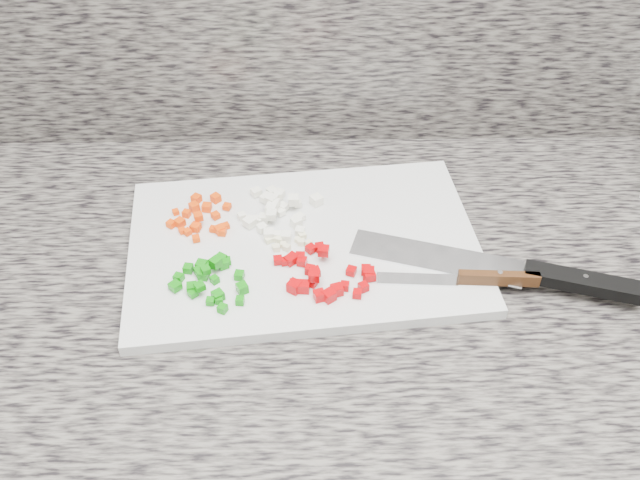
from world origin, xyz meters
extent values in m
cube|color=silver|center=(0.00, 1.44, 0.43)|extent=(3.92, 0.62, 0.86)
cube|color=#66615A|center=(0.00, 1.44, 0.88)|extent=(3.96, 0.64, 0.04)
cube|color=silver|center=(-0.11, 1.49, 0.91)|extent=(0.46, 0.34, 0.01)
cube|color=#F34105|center=(-0.28, 1.54, 0.92)|extent=(0.01, 0.01, 0.01)
cube|color=#F34105|center=(-0.22, 1.50, 0.92)|extent=(0.02, 0.02, 0.01)
cube|color=#F34105|center=(-0.23, 1.53, 0.92)|extent=(0.01, 0.01, 0.01)
cube|color=#F34105|center=(-0.25, 1.49, 0.92)|extent=(0.01, 0.01, 0.01)
cube|color=#F34105|center=(-0.26, 1.54, 0.92)|extent=(0.01, 0.01, 0.01)
cube|color=#F34105|center=(-0.23, 1.51, 0.92)|extent=(0.01, 0.01, 0.01)
cube|color=#F34105|center=(-0.28, 1.52, 0.92)|extent=(0.01, 0.01, 0.01)
cube|color=#F34105|center=(-0.22, 1.50, 0.92)|extent=(0.01, 0.01, 0.01)
cube|color=#F34105|center=(-0.27, 1.52, 0.92)|extent=(0.02, 0.02, 0.01)
cube|color=#F34105|center=(-0.26, 1.57, 0.92)|extent=(0.02, 0.02, 0.01)
cube|color=#F34105|center=(-0.26, 1.50, 0.92)|extent=(0.01, 0.01, 0.01)
cube|color=#F34105|center=(-0.26, 1.55, 0.92)|extent=(0.02, 0.02, 0.01)
cube|color=#F34105|center=(-0.25, 1.52, 0.93)|extent=(0.01, 0.01, 0.01)
cube|color=#F34105|center=(-0.24, 1.55, 0.92)|extent=(0.01, 0.01, 0.01)
cube|color=#F34105|center=(-0.23, 1.57, 0.92)|extent=(0.02, 0.02, 0.01)
cube|color=#F34105|center=(-0.21, 1.51, 0.92)|extent=(0.01, 0.01, 0.01)
cube|color=#F34105|center=(-0.25, 1.51, 0.92)|extent=(0.01, 0.01, 0.01)
cube|color=#F34105|center=(-0.25, 1.51, 0.92)|extent=(0.02, 0.02, 0.01)
cube|color=#F34105|center=(-0.27, 1.50, 0.92)|extent=(0.01, 0.01, 0.01)
cube|color=#F34105|center=(-0.21, 1.55, 0.92)|extent=(0.01, 0.01, 0.01)
cube|color=white|center=(-0.16, 1.57, 0.92)|extent=(0.02, 0.02, 0.01)
cube|color=white|center=(-0.15, 1.58, 0.92)|extent=(0.02, 0.02, 0.01)
cube|color=white|center=(-0.19, 1.53, 0.92)|extent=(0.01, 0.01, 0.01)
cube|color=white|center=(-0.15, 1.52, 0.93)|extent=(0.01, 0.01, 0.01)
cube|color=white|center=(-0.17, 1.50, 0.92)|extent=(0.02, 0.02, 0.01)
cube|color=white|center=(-0.12, 1.50, 0.92)|extent=(0.01, 0.01, 0.01)
cube|color=white|center=(-0.12, 1.55, 0.93)|extent=(0.01, 0.01, 0.01)
cube|color=white|center=(-0.12, 1.53, 0.92)|extent=(0.02, 0.02, 0.01)
cube|color=white|center=(-0.18, 1.58, 0.92)|extent=(0.02, 0.02, 0.01)
cube|color=white|center=(-0.17, 1.52, 0.92)|extent=(0.01, 0.01, 0.01)
cube|color=white|center=(-0.18, 1.52, 0.92)|extent=(0.01, 0.01, 0.01)
cube|color=white|center=(-0.18, 1.52, 0.92)|extent=(0.02, 0.02, 0.01)
cube|color=white|center=(-0.14, 1.57, 0.92)|extent=(0.02, 0.02, 0.01)
cube|color=white|center=(-0.15, 1.55, 0.93)|extent=(0.02, 0.02, 0.01)
cube|color=white|center=(-0.15, 1.56, 0.93)|extent=(0.01, 0.01, 0.01)
cube|color=white|center=(-0.14, 1.55, 0.92)|extent=(0.02, 0.02, 0.01)
cube|color=white|center=(-0.12, 1.52, 0.92)|extent=(0.01, 0.01, 0.01)
cube|color=white|center=(-0.15, 1.54, 0.93)|extent=(0.02, 0.02, 0.01)
cube|color=white|center=(-0.16, 1.56, 0.92)|extent=(0.02, 0.02, 0.01)
cube|color=white|center=(-0.13, 1.49, 0.92)|extent=(0.01, 0.01, 0.01)
cube|color=white|center=(-0.16, 1.52, 0.92)|extent=(0.01, 0.01, 0.01)
cube|color=white|center=(-0.16, 1.49, 0.92)|extent=(0.01, 0.01, 0.01)
cube|color=white|center=(-0.09, 1.56, 0.92)|extent=(0.02, 0.02, 0.01)
cube|color=white|center=(-0.12, 1.55, 0.92)|extent=(0.01, 0.01, 0.01)
cube|color=white|center=(-0.14, 1.54, 0.92)|extent=(0.01, 0.01, 0.01)
cube|color=white|center=(-0.15, 1.53, 0.93)|extent=(0.02, 0.02, 0.01)
cube|color=white|center=(-0.12, 1.51, 0.92)|extent=(0.02, 0.02, 0.01)
cube|color=white|center=(-0.15, 1.49, 0.92)|extent=(0.01, 0.01, 0.01)
cube|color=#0E820B|center=(-0.21, 1.45, 0.92)|extent=(0.01, 0.01, 0.01)
cube|color=#0E820B|center=(-0.18, 1.40, 0.92)|extent=(0.02, 0.02, 0.01)
cube|color=#0E820B|center=(-0.22, 1.38, 0.92)|extent=(0.01, 0.01, 0.01)
cube|color=#0E820B|center=(-0.22, 1.42, 0.92)|extent=(0.01, 0.01, 0.01)
cube|color=#0E820B|center=(-0.26, 1.42, 0.92)|extent=(0.01, 0.01, 0.01)
cube|color=#0E820B|center=(-0.23, 1.42, 0.92)|extent=(0.01, 0.01, 0.01)
cube|color=#0E820B|center=(-0.24, 1.40, 0.92)|extent=(0.01, 0.01, 0.01)
cube|color=#0E820B|center=(-0.21, 1.39, 0.92)|extent=(0.02, 0.02, 0.01)
cube|color=#0E820B|center=(-0.23, 1.44, 0.92)|extent=(0.01, 0.01, 0.01)
cube|color=#0E820B|center=(-0.26, 1.40, 0.92)|extent=(0.02, 0.02, 0.01)
cube|color=#0E820B|center=(-0.22, 1.43, 0.93)|extent=(0.02, 0.02, 0.01)
cube|color=#0E820B|center=(-0.21, 1.44, 0.92)|extent=(0.02, 0.02, 0.01)
cube|color=#0E820B|center=(-0.24, 1.39, 0.92)|extent=(0.01, 0.01, 0.01)
cube|color=#0E820B|center=(-0.21, 1.45, 0.92)|extent=(0.02, 0.02, 0.01)
cube|color=#0E820B|center=(-0.19, 1.42, 0.92)|extent=(0.01, 0.01, 0.01)
cube|color=#0E820B|center=(-0.25, 1.43, 0.92)|extent=(0.01, 0.01, 0.01)
cube|color=#0E820B|center=(-0.24, 1.43, 0.92)|extent=(0.02, 0.02, 0.01)
cube|color=#0E820B|center=(-0.23, 1.44, 0.92)|extent=(0.02, 0.02, 0.01)
cube|color=#0E820B|center=(-0.20, 1.37, 0.92)|extent=(0.01, 0.01, 0.01)
cube|color=#0E820B|center=(-0.23, 1.42, 0.93)|extent=(0.01, 0.01, 0.01)
cube|color=#0E820B|center=(-0.23, 1.40, 0.93)|extent=(0.02, 0.02, 0.01)
cube|color=#0E820B|center=(-0.21, 1.38, 0.92)|extent=(0.01, 0.01, 0.01)
cube|color=#0E820B|center=(-0.19, 1.38, 0.92)|extent=(0.01, 0.01, 0.01)
cube|color=#0E820B|center=(-0.26, 1.42, 0.92)|extent=(0.01, 0.01, 0.01)
cube|color=#B30206|center=(-0.13, 1.45, 0.92)|extent=(0.02, 0.02, 0.01)
cube|color=#B30206|center=(-0.04, 1.43, 0.92)|extent=(0.01, 0.01, 0.01)
cube|color=#B30206|center=(-0.11, 1.40, 0.92)|extent=(0.01, 0.01, 0.01)
cube|color=#B30206|center=(-0.05, 1.39, 0.92)|extent=(0.01, 0.01, 0.01)
cube|color=#B30206|center=(-0.14, 1.45, 0.92)|extent=(0.01, 0.01, 0.01)
cube|color=#B30206|center=(-0.09, 1.45, 0.93)|extent=(0.01, 0.01, 0.01)
cube|color=#B30206|center=(-0.06, 1.43, 0.92)|extent=(0.01, 0.01, 0.01)
cube|color=#B30206|center=(-0.09, 1.47, 0.92)|extent=(0.01, 0.01, 0.01)
cube|color=#B30206|center=(-0.12, 1.45, 0.92)|extent=(0.01, 0.01, 0.01)
cube|color=#B30206|center=(-0.10, 1.42, 0.93)|extent=(0.01, 0.01, 0.01)
cube|color=#B30206|center=(-0.10, 1.41, 0.92)|extent=(0.01, 0.01, 0.01)
cube|color=#B30206|center=(-0.08, 1.38, 0.92)|extent=(0.02, 0.02, 0.01)
cube|color=#B30206|center=(-0.13, 1.44, 0.92)|extent=(0.01, 0.01, 0.01)
cube|color=#B30206|center=(-0.10, 1.43, 0.92)|extent=(0.01, 0.01, 0.01)
cube|color=#B30206|center=(-0.03, 1.42, 0.92)|extent=(0.02, 0.02, 0.01)
cube|color=#B30206|center=(-0.09, 1.39, 0.92)|extent=(0.02, 0.02, 0.01)
cube|color=#B30206|center=(-0.10, 1.41, 0.93)|extent=(0.01, 0.01, 0.01)
cube|color=#B30206|center=(-0.06, 1.40, 0.92)|extent=(0.01, 0.01, 0.01)
cube|color=#B30206|center=(-0.11, 1.44, 0.92)|extent=(0.01, 0.01, 0.01)
cube|color=#B30206|center=(-0.12, 1.40, 0.92)|extent=(0.02, 0.02, 0.01)
cube|color=#B30206|center=(-0.03, 1.42, 0.92)|extent=(0.01, 0.01, 0.01)
cube|color=#B30206|center=(-0.12, 1.40, 0.92)|extent=(0.01, 0.01, 0.01)
cube|color=#B30206|center=(-0.04, 1.40, 0.92)|extent=(0.01, 0.01, 0.01)
cube|color=#B30206|center=(-0.10, 1.47, 0.92)|extent=(0.02, 0.02, 0.01)
cube|color=#B30206|center=(-0.13, 1.45, 0.92)|extent=(0.02, 0.02, 0.01)
cube|color=#B30206|center=(-0.07, 1.39, 0.92)|extent=(0.02, 0.02, 0.01)
cube|color=#EEE9B8|center=(-0.11, 1.48, 0.92)|extent=(0.01, 0.01, 0.01)
cube|color=#EEE9B8|center=(-0.15, 1.47, 0.92)|extent=(0.01, 0.01, 0.01)
cube|color=#EEE9B8|center=(-0.12, 1.48, 0.92)|extent=(0.01, 0.01, 0.00)
cube|color=#EEE9B8|center=(-0.12, 1.48, 0.92)|extent=(0.01, 0.01, 0.01)
cube|color=#EEE9B8|center=(-0.12, 1.48, 0.92)|extent=(0.01, 0.01, 0.01)
cube|color=#EEE9B8|center=(-0.14, 1.48, 0.92)|extent=(0.01, 0.01, 0.01)
cube|color=#EEE9B8|center=(-0.15, 1.47, 0.92)|extent=(0.01, 0.01, 0.01)
cube|color=#EEE9B8|center=(-0.15, 1.49, 0.92)|extent=(0.01, 0.01, 0.01)
cube|color=#EEE9B8|center=(-0.11, 1.49, 0.92)|extent=(0.01, 0.01, 0.01)
cube|color=#EEE9B8|center=(-0.12, 1.48, 0.92)|extent=(0.01, 0.01, 0.01)
cube|color=#EEE9B8|center=(-0.14, 1.48, 0.92)|extent=(0.01, 0.01, 0.01)
cube|color=#EEE9B8|center=(-0.16, 1.48, 0.92)|extent=(0.01, 0.01, 0.01)
cube|color=#EEE9B8|center=(-0.13, 1.47, 0.92)|extent=(0.01, 0.01, 0.01)
cube|color=silver|center=(0.05, 1.45, 0.92)|extent=(0.21, 0.11, 0.00)
cube|color=black|center=(0.22, 1.40, 0.92)|extent=(0.14, 0.06, 0.02)
cylinder|color=silver|center=(0.22, 1.40, 0.93)|extent=(0.01, 0.01, 0.00)
cube|color=silver|center=(0.02, 1.41, 0.92)|extent=(0.10, 0.02, 0.00)
cube|color=#472711|center=(0.12, 1.41, 0.92)|extent=(0.10, 0.02, 0.02)
cylinder|color=silver|center=(0.12, 1.41, 0.93)|extent=(0.01, 0.01, 0.00)
camera|label=1|loc=(-0.10, 0.82, 1.52)|focal=40.00mm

